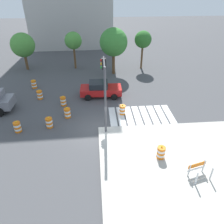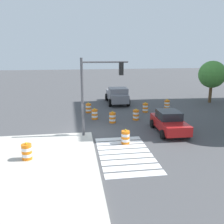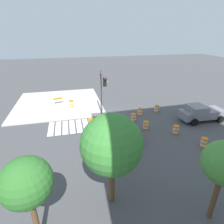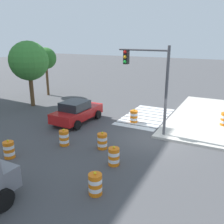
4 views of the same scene
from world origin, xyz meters
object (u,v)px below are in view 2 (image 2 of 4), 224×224
(traffic_barrel_crosswalk_end, at_px, (125,137))
(traffic_barrel_median_far, at_px, (167,104))
(traffic_barrel_near_corner, at_px, (95,114))
(traffic_light_pole, at_px, (99,83))
(traffic_barrel_opposite_curb, at_px, (136,115))
(street_tree_streetside_mid, at_px, (212,75))
(pickup_truck, at_px, (117,95))
(traffic_barrel_on_sidewalk, at_px, (27,152))
(sports_car, at_px, (169,122))
(traffic_barrel_far_curb, at_px, (145,108))
(traffic_barrel_lane_center, at_px, (88,108))
(traffic_barrel_median_near, at_px, (113,118))

(traffic_barrel_crosswalk_end, distance_m, traffic_barrel_median_far, 11.39)
(traffic_barrel_near_corner, distance_m, traffic_light_pole, 5.85)
(traffic_barrel_opposite_curb, bearing_deg, street_tree_streetside_mid, 119.93)
(pickup_truck, height_order, traffic_light_pole, traffic_light_pole)
(traffic_barrel_near_corner, bearing_deg, traffic_barrel_on_sidewalk, -28.45)
(pickup_truck, distance_m, traffic_barrel_near_corner, 6.98)
(sports_car, relative_size, traffic_barrel_far_curb, 4.26)
(traffic_barrel_opposite_curb, bearing_deg, traffic_barrel_median_far, 131.18)
(traffic_light_pole, bearing_deg, traffic_barrel_near_corner, 179.31)
(traffic_light_pole, distance_m, street_tree_streetside_mid, 17.33)
(traffic_barrel_crosswalk_end, height_order, traffic_barrel_lane_center, same)
(traffic_barrel_far_curb, height_order, traffic_barrel_opposite_curb, same)
(traffic_light_pole, bearing_deg, traffic_barrel_lane_center, -177.17)
(traffic_barrel_far_curb, relative_size, traffic_barrel_on_sidewalk, 1.00)
(traffic_barrel_far_curb, bearing_deg, traffic_barrel_near_corner, -70.91)
(pickup_truck, xyz_separation_m, traffic_barrel_median_far, (3.20, 4.83, -0.52))
(traffic_barrel_lane_center, bearing_deg, sports_car, 39.37)
(sports_car, distance_m, traffic_light_pole, 6.22)
(pickup_truck, xyz_separation_m, traffic_barrel_median_near, (7.60, -1.71, -0.52))
(traffic_barrel_median_far, bearing_deg, sports_car, -19.32)
(traffic_barrel_far_curb, xyz_separation_m, traffic_barrel_lane_center, (-0.67, -5.67, 0.00))
(sports_car, relative_size, traffic_light_pole, 0.79)
(pickup_truck, xyz_separation_m, traffic_barrel_far_curb, (4.39, 2.11, -0.52))
(traffic_barrel_on_sidewalk, bearing_deg, traffic_barrel_median_far, 132.22)
(pickup_truck, relative_size, traffic_barrel_on_sidewalk, 5.07)
(traffic_barrel_opposite_curb, bearing_deg, traffic_barrel_crosswalk_end, -20.43)
(traffic_barrel_near_corner, height_order, traffic_barrel_crosswalk_end, same)
(traffic_barrel_lane_center, bearing_deg, traffic_barrel_median_far, 93.52)
(traffic_barrel_median_near, bearing_deg, traffic_barrel_opposite_curb, 105.43)
(pickup_truck, height_order, street_tree_streetside_mid, street_tree_streetside_mid)
(traffic_barrel_crosswalk_end, bearing_deg, traffic_barrel_near_corner, -166.34)
(traffic_barrel_median_far, xyz_separation_m, street_tree_streetside_mid, (-2.24, 6.13, 2.85))
(traffic_light_pole, bearing_deg, pickup_truck, 163.68)
(sports_car, distance_m, traffic_barrel_near_corner, 7.00)
(traffic_barrel_far_curb, distance_m, traffic_light_pole, 9.10)
(traffic_barrel_crosswalk_end, bearing_deg, traffic_barrel_median_near, -178.57)
(traffic_barrel_near_corner, bearing_deg, traffic_barrel_far_curb, 109.09)
(sports_car, height_order, traffic_light_pole, traffic_light_pole)
(traffic_barrel_median_near, height_order, traffic_barrel_median_far, same)
(traffic_barrel_near_corner, height_order, traffic_barrel_lane_center, same)
(traffic_barrel_near_corner, bearing_deg, traffic_barrel_median_near, 45.86)
(traffic_barrel_median_far, bearing_deg, traffic_barrel_median_near, -56.12)
(sports_car, distance_m, street_tree_streetside_mid, 13.36)
(traffic_barrel_median_near, bearing_deg, traffic_barrel_near_corner, -134.14)
(sports_car, relative_size, traffic_barrel_lane_center, 4.26)
(sports_car, height_order, traffic_barrel_far_curb, sports_car)
(traffic_barrel_lane_center, distance_m, street_tree_streetside_mid, 15.05)
(traffic_barrel_on_sidewalk, bearing_deg, traffic_barrel_far_curb, 136.09)
(traffic_barrel_crosswalk_end, relative_size, traffic_barrel_median_far, 1.00)
(traffic_barrel_lane_center, distance_m, traffic_light_pole, 8.00)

